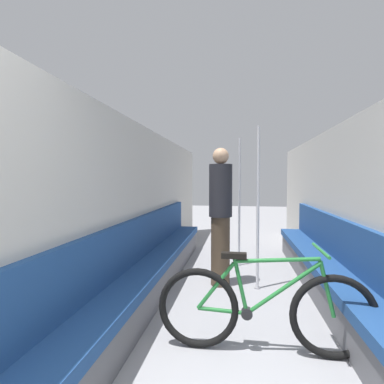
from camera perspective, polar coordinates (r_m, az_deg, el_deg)
wall_left at (r=3.62m, az=-11.64°, el=-3.16°), size 0.10×8.91×2.07m
wall_right at (r=3.62m, az=29.18°, el=-3.43°), size 0.10×8.91×2.07m
bench_seat_row_left at (r=3.77m, az=-7.84°, el=-14.16°), size 0.40×4.86×0.93m
bench_seat_row_right at (r=3.77m, az=25.23°, el=-14.38°), size 0.40×4.86×0.93m
bicycle at (r=2.61m, az=13.32°, el=-20.99°), size 1.71×0.46×0.85m
grab_pole_near at (r=3.85m, az=12.37°, el=-3.40°), size 0.08×0.08×2.05m
grab_pole_far at (r=4.85m, az=8.94°, el=-2.18°), size 0.08×0.08×2.05m
passenger_standing at (r=3.92m, az=5.37°, el=-4.24°), size 0.30×0.30×1.79m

